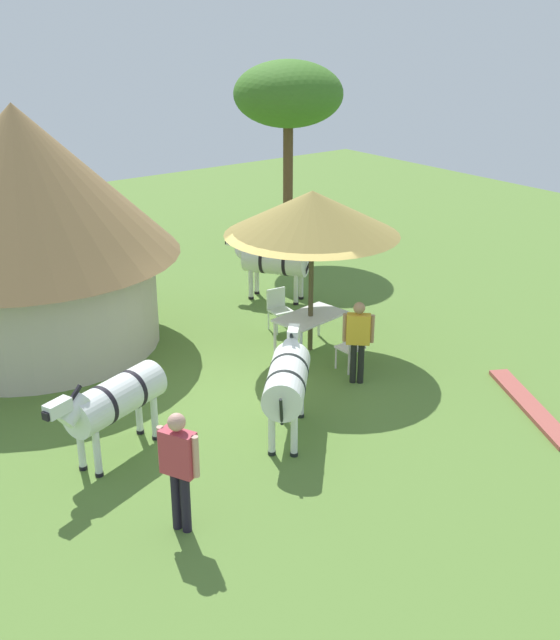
# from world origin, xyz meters

# --- Properties ---
(ground_plane) EXTENTS (36.00, 36.00, 0.00)m
(ground_plane) POSITION_xyz_m (0.00, 0.00, 0.00)
(ground_plane) COLOR #577A32
(thatched_hut) EXTENTS (5.97, 5.97, 4.84)m
(thatched_hut) POSITION_xyz_m (-2.69, 4.15, 2.63)
(thatched_hut) COLOR beige
(thatched_hut) RESTS_ON ground_plane
(shade_umbrella) EXTENTS (3.40, 3.40, 3.27)m
(shade_umbrella) POSITION_xyz_m (1.57, 0.52, 2.84)
(shade_umbrella) COLOR #484026
(shade_umbrella) RESTS_ON ground_plane
(patio_dining_table) EXTENTS (1.55, 1.03, 0.74)m
(patio_dining_table) POSITION_xyz_m (1.57, 0.52, 0.66)
(patio_dining_table) COLOR silver
(patio_dining_table) RESTS_ON ground_plane
(patio_chair_near_lawn) EXTENTS (0.45, 0.43, 0.90)m
(patio_chair_near_lawn) POSITION_xyz_m (1.60, -0.73, 0.52)
(patio_chair_near_lawn) COLOR white
(patio_chair_near_lawn) RESTS_ON ground_plane
(patio_chair_east_end) EXTENTS (0.48, 0.46, 0.90)m
(patio_chair_east_end) POSITION_xyz_m (1.70, 1.77, 0.52)
(patio_chair_east_end) COLOR white
(patio_chair_east_end) RESTS_ON ground_plane
(guest_beside_umbrella) EXTENTS (0.45, 0.44, 1.59)m
(guest_beside_umbrella) POSITION_xyz_m (1.31, -1.16, 0.95)
(guest_beside_umbrella) COLOR black
(guest_beside_umbrella) RESTS_ON ground_plane
(standing_watcher) EXTENTS (0.40, 0.57, 1.74)m
(standing_watcher) POSITION_xyz_m (-3.49, -3.01, 1.05)
(standing_watcher) COLOR black
(standing_watcher) RESTS_ON ground_plane
(zebra_nearest_camera) EXTENTS (1.74, 1.83, 1.51)m
(zebra_nearest_camera) POSITION_xyz_m (-0.84, -1.85, 0.98)
(zebra_nearest_camera) COLOR silver
(zebra_nearest_camera) RESTS_ON ground_plane
(zebra_by_umbrella) EXTENTS (1.46, 1.89, 1.52)m
(zebra_by_umbrella) POSITION_xyz_m (2.74, 3.33, 0.98)
(zebra_by_umbrella) COLOR silver
(zebra_by_umbrella) RESTS_ON ground_plane
(zebra_toward_hut) EXTENTS (2.24, 1.15, 1.49)m
(zebra_toward_hut) POSITION_xyz_m (-3.35, -0.81, 0.95)
(zebra_toward_hut) COLOR silver
(zebra_toward_hut) RESTS_ON ground_plane
(acacia_tree_left_background) EXTENTS (2.93, 2.93, 5.20)m
(acacia_tree_left_background) POSITION_xyz_m (5.43, 6.30, 4.28)
(acacia_tree_left_background) COLOR brown
(acacia_tree_left_background) RESTS_ON ground_plane
(brick_patio_kerb) EXTENTS (1.65, 2.63, 0.08)m
(brick_patio_kerb) POSITION_xyz_m (3.05, -3.73, 0.04)
(brick_patio_kerb) COLOR #A64E45
(brick_patio_kerb) RESTS_ON ground_plane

